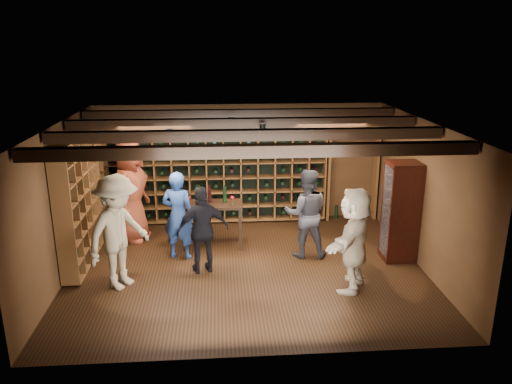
{
  "coord_description": "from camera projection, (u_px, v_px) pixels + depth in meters",
  "views": [
    {
      "loc": [
        -0.44,
        -7.82,
        3.81
      ],
      "look_at": [
        0.17,
        0.2,
        1.31
      ],
      "focal_mm": 35.0,
      "sensor_mm": 36.0,
      "label": 1
    }
  ],
  "objects": [
    {
      "name": "wine_rack_left",
      "position": [
        85.0,
        194.0,
        8.85
      ],
      "size": [
        0.3,
        2.65,
        2.2
      ],
      "color": "brown",
      "rests_on": "ground"
    },
    {
      "name": "display_cabinet",
      "position": [
        400.0,
        213.0,
        8.74
      ],
      "size": [
        0.55,
        0.5,
        1.75
      ],
      "color": "black",
      "rests_on": "ground"
    },
    {
      "name": "man_blue_shirt",
      "position": [
        178.0,
        215.0,
        8.8
      ],
      "size": [
        0.67,
        0.53,
        1.6
      ],
      "primitive_type": "imported",
      "rotation": [
        0.0,
        0.0,
        2.86
      ],
      "color": "navy",
      "rests_on": "ground"
    },
    {
      "name": "room_shell",
      "position": [
        246.0,
        129.0,
        7.94
      ],
      "size": [
        6.0,
        6.0,
        6.0
      ],
      "color": "#4D311A",
      "rests_on": "ground"
    },
    {
      "name": "ground",
      "position": [
        247.0,
        268.0,
        8.61
      ],
      "size": [
        6.0,
        6.0,
        0.0
      ],
      "primitive_type": "plane",
      "color": "black",
      "rests_on": "ground"
    },
    {
      "name": "wine_rack_back",
      "position": [
        215.0,
        170.0,
        10.45
      ],
      "size": [
        4.65,
        0.3,
        2.2
      ],
      "color": "brown",
      "rests_on": "ground"
    },
    {
      "name": "guest_beige",
      "position": [
        354.0,
        239.0,
        7.7
      ],
      "size": [
        1.18,
        1.59,
        1.66
      ],
      "primitive_type": "imported",
      "rotation": [
        0.0,
        0.0,
        4.21
      ],
      "color": "tan",
      "rests_on": "ground"
    },
    {
      "name": "man_grey_suit",
      "position": [
        306.0,
        214.0,
        8.87
      ],
      "size": [
        0.84,
        0.68,
        1.62
      ],
      "primitive_type": "imported",
      "rotation": [
        0.0,
        0.0,
        3.05
      ],
      "color": "black",
      "rests_on": "ground"
    },
    {
      "name": "guest_red_floral",
      "position": [
        131.0,
        191.0,
        9.55
      ],
      "size": [
        0.87,
        1.11,
        1.99
      ],
      "primitive_type": "imported",
      "rotation": [
        0.0,
        0.0,
        1.29
      ],
      "color": "maroon",
      "rests_on": "ground"
    },
    {
      "name": "guest_khaki",
      "position": [
        118.0,
        232.0,
        7.73
      ],
      "size": [
        1.24,
        1.37,
        1.84
      ],
      "primitive_type": "imported",
      "rotation": [
        0.0,
        0.0,
        0.96
      ],
      "color": "#7F7457",
      "rests_on": "ground"
    },
    {
      "name": "crate_shelf",
      "position": [
        354.0,
        148.0,
        10.53
      ],
      "size": [
        1.2,
        0.32,
        2.07
      ],
      "color": "brown",
      "rests_on": "ground"
    },
    {
      "name": "tasting_table",
      "position": [
        212.0,
        208.0,
        9.32
      ],
      "size": [
        1.15,
        0.6,
        1.13
      ],
      "rotation": [
        0.0,
        0.0,
        -0.04
      ],
      "color": "black",
      "rests_on": "ground"
    },
    {
      "name": "guest_woman_black",
      "position": [
        203.0,
        230.0,
        8.28
      ],
      "size": [
        0.94,
        0.56,
        1.5
      ],
      "primitive_type": "imported",
      "rotation": [
        0.0,
        0.0,
        3.38
      ],
      "color": "black",
      "rests_on": "ground"
    }
  ]
}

